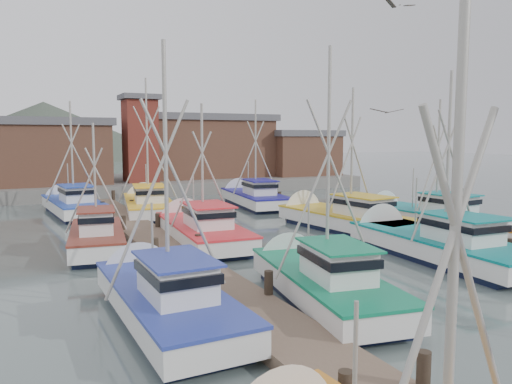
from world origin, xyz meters
name	(u,v)px	position (x,y,z in m)	size (l,w,h in m)	color
ground	(372,270)	(0.00, 0.00, 0.00)	(260.00, 260.00, 0.00)	#445250
dock_left	(184,262)	(-7.00, 4.04, 0.21)	(2.30, 46.00, 1.50)	brown
dock_right	(424,235)	(7.00, 4.04, 0.21)	(2.30, 46.00, 1.50)	brown
quay	(151,184)	(0.00, 37.00, 0.60)	(44.00, 16.00, 1.20)	slate
shed_left	(40,151)	(-11.00, 35.00, 4.34)	(12.72, 8.48, 6.20)	brown
shed_center	(203,145)	(6.00, 37.00, 4.69)	(14.84, 9.54, 6.90)	brown
shed_right	(300,152)	(17.00, 34.00, 3.84)	(8.48, 6.36, 5.20)	brown
lookout_tower	(140,138)	(-2.00, 33.00, 5.55)	(3.60, 3.60, 8.50)	maroon
distant_hills	(14,159)	(-12.76, 122.59, 0.00)	(175.00, 140.00, 42.00)	#495547
boat_4	(318,280)	(-4.12, -2.14, 0.68)	(4.04, 8.99, 9.27)	#0F1632
boat_5	(431,243)	(4.04, 0.64, 0.68)	(3.93, 10.62, 9.54)	#0F1632
boat_6	(162,297)	(-9.52, -1.54, 0.68)	(3.74, 8.88, 9.13)	#0F1632
boat_8	(199,229)	(-4.60, 8.79, 0.68)	(3.76, 10.03, 8.25)	#0F1632
boat_9	(341,218)	(4.49, 8.44, 0.68)	(4.49, 10.73, 9.50)	#0F1632
boat_10	(97,236)	(-9.86, 9.22, 0.68)	(3.54, 8.23, 6.92)	#0F1632
boat_11	(425,216)	(9.75, 6.75, 0.68)	(4.07, 10.03, 8.80)	#0F1632
boat_12	(148,204)	(-4.62, 19.92, 0.69)	(4.72, 10.40, 10.71)	#0F1632
boat_13	(252,197)	(4.24, 20.43, 0.68)	(4.29, 10.31, 9.51)	#0F1632
boat_14	(72,205)	(-9.68, 22.25, 0.68)	(3.85, 9.93, 9.04)	#0F1632
gull_near	(400,5)	(-2.26, -3.75, 9.81)	(1.52, 0.66, 0.24)	gray
gull_far	(387,112)	(0.25, -0.38, 6.67)	(1.53, 0.66, 0.24)	gray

